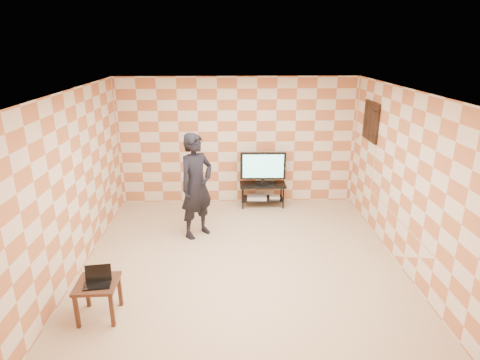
% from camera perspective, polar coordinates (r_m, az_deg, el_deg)
% --- Properties ---
extents(floor, '(5.00, 5.00, 0.00)m').
position_cam_1_polar(floor, '(6.67, 0.17, -11.08)').
color(floor, tan).
rests_on(floor, ground).
extents(wall_back, '(5.00, 0.02, 2.70)m').
position_cam_1_polar(wall_back, '(8.51, -0.41, 5.47)').
color(wall_back, beige).
rests_on(wall_back, ground).
extents(wall_front, '(5.00, 0.02, 2.70)m').
position_cam_1_polar(wall_front, '(3.84, 1.50, -12.42)').
color(wall_front, beige).
rests_on(wall_front, ground).
extents(wall_left, '(0.02, 5.00, 2.70)m').
position_cam_1_polar(wall_left, '(6.52, -22.34, -0.29)').
color(wall_left, beige).
rests_on(wall_left, ground).
extents(wall_right, '(0.02, 5.00, 2.70)m').
position_cam_1_polar(wall_right, '(6.68, 22.16, 0.16)').
color(wall_right, beige).
rests_on(wall_right, ground).
extents(ceiling, '(5.00, 5.00, 0.02)m').
position_cam_1_polar(ceiling, '(5.81, 0.19, 12.62)').
color(ceiling, white).
rests_on(ceiling, wall_back).
extents(wall_art, '(0.04, 0.72, 0.72)m').
position_cam_1_polar(wall_art, '(7.91, 18.13, 7.93)').
color(wall_art, black).
rests_on(wall_art, wall_right).
extents(tv_stand, '(0.97, 0.44, 0.50)m').
position_cam_1_polar(tv_stand, '(8.55, 3.22, -1.39)').
color(tv_stand, black).
rests_on(tv_stand, floor).
extents(tv, '(0.95, 0.19, 0.69)m').
position_cam_1_polar(tv, '(8.38, 3.29, 1.91)').
color(tv, black).
rests_on(tv, tv_stand).
extents(dvd_player, '(0.42, 0.31, 0.07)m').
position_cam_1_polar(dvd_player, '(8.58, 2.40, -2.45)').
color(dvd_player, '#B3B3B5').
rests_on(dvd_player, tv_stand).
extents(game_console, '(0.24, 0.18, 0.05)m').
position_cam_1_polar(game_console, '(8.64, 4.95, -2.42)').
color(game_console, silver).
rests_on(game_console, tv_stand).
extents(side_table, '(0.52, 0.52, 0.50)m').
position_cam_1_polar(side_table, '(5.53, -19.60, -14.33)').
color(side_table, '#361D13').
rests_on(side_table, floor).
extents(laptop, '(0.35, 0.29, 0.21)m').
position_cam_1_polar(laptop, '(5.44, -19.57, -13.21)').
color(laptop, black).
rests_on(laptop, side_table).
extents(person, '(0.81, 0.81, 1.90)m').
position_cam_1_polar(person, '(7.10, -6.22, -0.83)').
color(person, black).
rests_on(person, floor).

